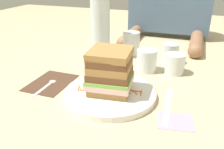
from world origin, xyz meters
TOP-DOWN VIEW (x-y plane):
  - ground_plane at (0.00, 0.00)m, footprint 3.00×3.00m
  - main_plate at (-0.00, -0.02)m, footprint 0.27×0.27m
  - sandwich at (-0.00, -0.02)m, footprint 0.14×0.13m
  - carrot_shred_0 at (-0.07, -0.02)m, footprint 0.02×0.02m
  - carrot_shred_1 at (-0.08, -0.05)m, footprint 0.02×0.01m
  - carrot_shred_2 at (-0.09, -0.04)m, footprint 0.02×0.03m
  - carrot_shred_3 at (-0.10, -0.04)m, footprint 0.01×0.03m
  - carrot_shred_4 at (-0.09, -0.02)m, footprint 0.01×0.03m
  - carrot_shred_5 at (-0.06, -0.04)m, footprint 0.03×0.02m
  - carrot_shred_6 at (0.09, -0.01)m, footprint 0.01×0.03m
  - carrot_shred_7 at (0.06, 0.00)m, footprint 0.02×0.02m
  - carrot_shred_8 at (0.08, 0.00)m, footprint 0.03×0.00m
  - carrot_shred_9 at (0.08, -0.01)m, footprint 0.01×0.02m
  - carrot_shred_10 at (0.06, -0.00)m, footprint 0.03×0.01m
  - carrot_shred_11 at (0.05, -0.01)m, footprint 0.03×0.02m
  - napkin_dark at (-0.22, -0.01)m, footprint 0.13×0.17m
  - fork at (-0.22, -0.03)m, footprint 0.02×0.17m
  - knife at (0.17, -0.02)m, footprint 0.03×0.20m
  - juice_glass at (0.06, 0.20)m, footprint 0.07×0.07m
  - water_bottle at (-0.16, 0.28)m, footprint 0.08×0.08m
  - empty_tumbler_0 at (0.16, 0.22)m, footprint 0.07×0.07m
  - empty_tumbler_1 at (-0.05, 0.36)m, footprint 0.07×0.07m
  - empty_tumbler_2 at (0.13, 0.31)m, footprint 0.07×0.07m
  - napkin_pink at (0.20, -0.09)m, footprint 0.10×0.09m

SIDE VIEW (x-z plane):
  - ground_plane at x=0.00m, z-range 0.00..0.00m
  - napkin_pink at x=0.20m, z-range 0.00..0.00m
  - napkin_dark at x=-0.22m, z-range 0.00..0.00m
  - knife at x=0.17m, z-range 0.00..0.00m
  - fork at x=-0.22m, z-range 0.00..0.01m
  - main_plate at x=0.00m, z-range 0.00..0.02m
  - carrot_shred_7 at x=0.06m, z-range 0.02..0.02m
  - carrot_shred_9 at x=0.08m, z-range 0.02..0.02m
  - carrot_shred_0 at x=-0.07m, z-range 0.02..0.02m
  - carrot_shred_8 at x=0.08m, z-range 0.02..0.02m
  - carrot_shred_1 at x=-0.08m, z-range 0.02..0.02m
  - carrot_shred_10 at x=0.06m, z-range 0.02..0.02m
  - carrot_shred_6 at x=0.09m, z-range 0.02..0.02m
  - carrot_shred_11 at x=0.05m, z-range 0.02..0.02m
  - carrot_shred_3 at x=-0.10m, z-range 0.02..0.02m
  - carrot_shred_4 at x=-0.09m, z-range 0.02..0.02m
  - carrot_shred_5 at x=-0.06m, z-range 0.02..0.02m
  - carrot_shred_2 at x=-0.09m, z-range 0.02..0.02m
  - empty_tumbler_0 at x=0.16m, z-range 0.00..0.07m
  - juice_glass at x=0.06m, z-range 0.00..0.08m
  - empty_tumbler_2 at x=0.13m, z-range 0.00..0.08m
  - empty_tumbler_1 at x=-0.05m, z-range 0.00..0.10m
  - sandwich at x=0.00m, z-range 0.02..0.15m
  - water_bottle at x=-0.16m, z-range -0.02..0.30m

